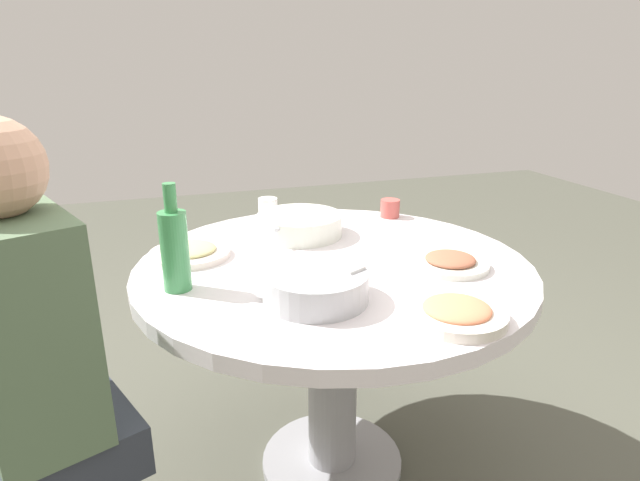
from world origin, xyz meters
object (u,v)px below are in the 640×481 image
object	(u,v)px
dish_tofu_braise	(450,262)
green_bottle	(175,248)
tea_cup_near	(390,208)
dish_shrimp	(457,312)
tea_cup_far	(268,207)
soup_bowl	(300,225)
diner_left	(26,340)
round_dining_table	(333,308)
rice_bowl	(316,285)
dish_noodles	(190,252)

from	to	relation	value
dish_tofu_braise	green_bottle	world-z (taller)	green_bottle
dish_tofu_braise	tea_cup_near	xyz separation A→B (m)	(-0.06, -0.52, 0.02)
dish_shrimp	tea_cup_far	distance (m)	0.99
green_bottle	tea_cup_far	size ratio (longest dim) A/B	3.89
soup_bowl	green_bottle	distance (m)	0.54
tea_cup_far	diner_left	world-z (taller)	diner_left
round_dining_table	green_bottle	size ratio (longest dim) A/B	4.12
round_dining_table	diner_left	xyz separation A→B (m)	(0.76, 0.30, 0.19)
rice_bowl	green_bottle	distance (m)	0.37
tea_cup_far	round_dining_table	bearing A→B (deg)	98.06
dish_noodles	diner_left	distance (m)	0.60
round_dining_table	dish_shrimp	bearing A→B (deg)	108.08
dish_tofu_braise	dish_shrimp	bearing A→B (deg)	61.06
green_bottle	diner_left	distance (m)	0.40
tea_cup_far	diner_left	distance (m)	1.08
round_dining_table	rice_bowl	xyz separation A→B (m)	(0.13, 0.23, 0.19)
rice_bowl	soup_bowl	world-z (taller)	rice_bowl
green_bottle	tea_cup_far	distance (m)	0.70
rice_bowl	dish_shrimp	world-z (taller)	rice_bowl
rice_bowl	dish_tofu_braise	xyz separation A→B (m)	(-0.43, -0.09, -0.02)
tea_cup_near	rice_bowl	bearing A→B (deg)	51.14
rice_bowl	dish_shrimp	distance (m)	0.34
dish_shrimp	diner_left	distance (m)	0.91
dish_noodles	dish_shrimp	bearing A→B (deg)	131.53
rice_bowl	soup_bowl	xyz separation A→B (m)	(-0.11, -0.51, -0.01)
dish_tofu_braise	dish_noodles	bearing A→B (deg)	-24.44
rice_bowl	dish_noodles	distance (m)	0.49
dish_shrimp	tea_cup_far	bearing A→B (deg)	-77.31
round_dining_table	dish_shrimp	size ratio (longest dim) A/B	5.04
soup_bowl	dish_noodles	xyz separation A→B (m)	(0.37, 0.10, -0.02)
dish_shrimp	tea_cup_near	bearing A→B (deg)	-105.03
soup_bowl	diner_left	bearing A→B (deg)	37.95
rice_bowl	tea_cup_far	distance (m)	0.76
rice_bowl	dish_shrimp	size ratio (longest dim) A/B	1.15
tea_cup_near	round_dining_table	bearing A→B (deg)	46.21
round_dining_table	dish_shrimp	distance (m)	0.49
dish_shrimp	green_bottle	bearing A→B (deg)	-32.54
dish_noodles	green_bottle	size ratio (longest dim) A/B	0.86
round_dining_table	tea_cup_far	bearing A→B (deg)	-81.94
rice_bowl	green_bottle	world-z (taller)	green_bottle
dish_shrimp	green_bottle	distance (m)	0.71
rice_bowl	soup_bowl	distance (m)	0.52
rice_bowl	tea_cup_far	world-z (taller)	rice_bowl
round_dining_table	rice_bowl	bearing A→B (deg)	60.78
round_dining_table	green_bottle	xyz separation A→B (m)	(0.45, 0.06, 0.26)
rice_bowl	dish_tofu_braise	size ratio (longest dim) A/B	1.20
tea_cup_far	dish_tofu_braise	bearing A→B (deg)	119.35
dish_shrimp	diner_left	size ratio (longest dim) A/B	0.30
dish_tofu_braise	tea_cup_far	world-z (taller)	tea_cup_far
dish_noodles	tea_cup_far	xyz separation A→B (m)	(-0.32, -0.35, 0.02)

